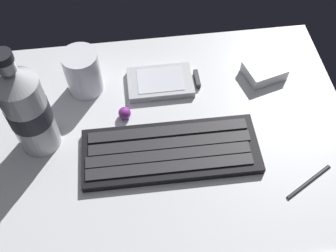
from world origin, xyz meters
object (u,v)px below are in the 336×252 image
object	(u,v)px
keyboard	(168,151)
handheld_device	(164,82)
charger_block	(264,71)
stylus_pen	(309,181)
trackball_mouse	(125,113)
water_bottle	(27,109)
juice_cup	(83,73)

from	to	relation	value
keyboard	handheld_device	bearing A→B (deg)	85.59
charger_block	stylus_pen	distance (cm)	23.05
stylus_pen	trackball_mouse	bearing A→B (deg)	120.37
keyboard	water_bottle	distance (cm)	22.96
charger_block	trackball_mouse	bearing A→B (deg)	-166.42
juice_cup	trackball_mouse	xyz separation A→B (cm)	(6.63, -7.56, -2.81)
juice_cup	trackball_mouse	world-z (taller)	juice_cup
handheld_device	keyboard	bearing A→B (deg)	-94.41
juice_cup	stylus_pen	bearing A→B (deg)	-34.79
handheld_device	water_bottle	size ratio (longest dim) A/B	0.62
handheld_device	trackball_mouse	distance (cm)	10.05
handheld_device	water_bottle	world-z (taller)	water_bottle
handheld_device	stylus_pen	xyz separation A→B (cm)	(20.42, -23.05, -0.38)
charger_block	keyboard	bearing A→B (deg)	-143.43
trackball_mouse	handheld_device	bearing A→B (deg)	40.31
juice_cup	trackball_mouse	bearing A→B (deg)	-48.75
handheld_device	stylus_pen	bearing A→B (deg)	-48.47
stylus_pen	charger_block	bearing A→B (deg)	64.34
juice_cup	water_bottle	world-z (taller)	water_bottle
handheld_device	juice_cup	bearing A→B (deg)	175.75
water_bottle	charger_block	xyz separation A→B (cm)	(40.99, 9.75, -7.81)
stylus_pen	handheld_device	bearing A→B (deg)	102.43
trackball_mouse	stylus_pen	xyz separation A→B (cm)	(28.08, -16.55, -0.75)
trackball_mouse	keyboard	bearing A→B (deg)	-52.70
juice_cup	water_bottle	size ratio (longest dim) A/B	0.41
juice_cup	handheld_device	bearing A→B (deg)	-4.25
water_bottle	trackball_mouse	distance (cm)	16.67
water_bottle	trackball_mouse	world-z (taller)	water_bottle
trackball_mouse	charger_block	bearing A→B (deg)	13.58
keyboard	charger_block	world-z (taller)	charger_block
trackball_mouse	stylus_pen	world-z (taller)	trackball_mouse
charger_block	stylus_pen	world-z (taller)	charger_block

